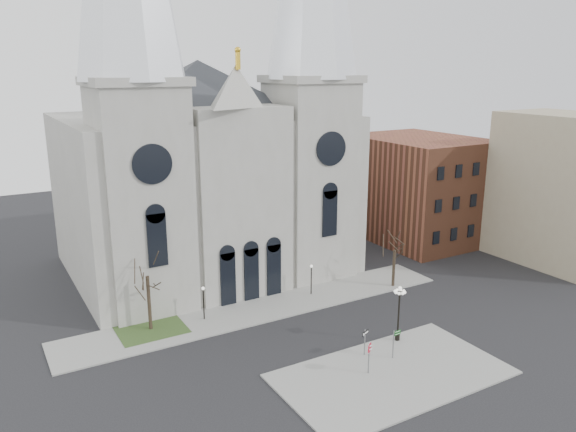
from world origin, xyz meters
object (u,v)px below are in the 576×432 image
one_way_sign (365,338)px  street_name_sign (394,342)px  globe_lamp (399,307)px  stop_sign (369,351)px

one_way_sign → street_name_sign: 2.38m
globe_lamp → street_name_sign: 3.64m
one_way_sign → street_name_sign: size_ratio=0.92×
one_way_sign → street_name_sign: bearing=-64.4°
globe_lamp → one_way_sign: (-4.09, -0.61, -1.64)m
globe_lamp → street_name_sign: size_ratio=2.05×
stop_sign → one_way_sign: stop_sign is taller
street_name_sign → one_way_sign: bearing=133.4°
globe_lamp → street_name_sign: bearing=-136.5°
stop_sign → one_way_sign: (1.51, 2.45, -0.37)m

